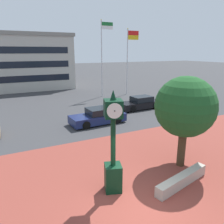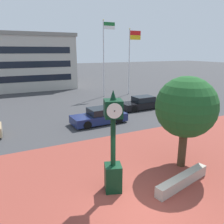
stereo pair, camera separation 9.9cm
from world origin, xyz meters
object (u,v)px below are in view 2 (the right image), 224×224
Objects in this scene: car_street_far at (142,103)px; civic_building at (3,61)px; street_clock at (113,150)px; flagpole_primary at (105,53)px; flagpole_secondary at (131,55)px; plaza_tree at (187,108)px; car_street_near at (100,116)px.

car_street_far is 0.22× the size of civic_building.
street_clock is at bearing 139.86° from car_street_far.
car_street_far is 9.08m from flagpole_primary.
plaza_tree is at bearing -112.57° from flagpole_secondary.
car_street_near is 25.73m from civic_building.
street_clock is at bearing -113.32° from flagpole_primary.
car_street_near is 0.22× the size of civic_building.
flagpole_primary is (5.03, 10.09, 4.88)m from car_street_near.
plaza_tree is 18.85m from flagpole_primary.
car_street_near is at bearing 111.44° from car_street_far.
flagpole_primary reaches higher than street_clock.
car_street_near is 12.29m from flagpole_primary.
plaza_tree is 1.01× the size of car_street_near.
car_street_far is at bearing -69.57° from car_street_near.
flagpole_primary is at bearing 84.69° from street_clock.
car_street_far is 0.52× the size of flagpole_secondary.
flagpole_primary is at bearing 180.00° from flagpole_secondary.
flagpole_secondary reaches higher than street_clock.
plaza_tree is at bearing -174.49° from car_street_near.
car_street_near is at bearing -75.36° from civic_building.
civic_building is at bearing 136.33° from flagpole_secondary.
flagpole_secondary is at bearing -43.67° from civic_building.
car_street_far is at bearing -61.26° from civic_building.
street_clock is 0.95× the size of car_street_near.
flagpole_secondary is at bearing 0.00° from flagpole_primary.
plaza_tree reaches higher than car_street_far.
plaza_tree is at bearing 24.00° from street_clock.
flagpole_secondary is (8.81, 10.09, 4.61)m from car_street_near.
car_street_near is at bearing 98.38° from plaza_tree.
street_clock is at bearing 157.73° from car_street_near.
car_street_far is 0.47× the size of flagpole_primary.
flagpole_secondary reaches higher than car_street_far.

